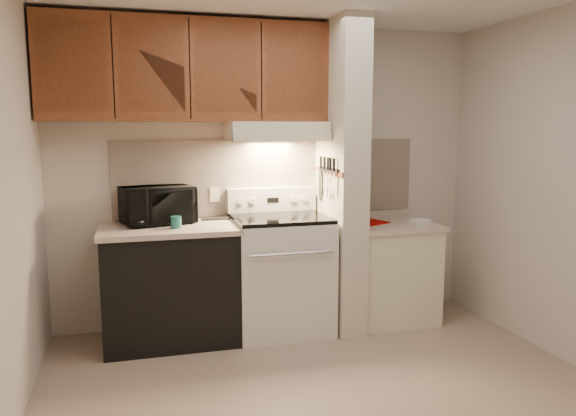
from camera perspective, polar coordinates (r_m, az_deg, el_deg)
name	(u,v)px	position (r m, az deg, el deg)	size (l,w,h in m)	color
floor	(327,393)	(3.73, 4.03, -18.26)	(3.60, 3.60, 0.00)	tan
wall_back	(270,175)	(4.79, -1.85, 3.34)	(3.60, 0.02, 2.50)	beige
backsplash	(270,177)	(4.78, -1.81, 3.15)	(2.60, 0.02, 0.63)	#FFE4CC
range_body	(280,276)	(4.60, -0.77, -6.88)	(0.76, 0.65, 0.92)	silver
oven_window	(291,281)	(4.29, 0.32, -7.44)	(0.50, 0.01, 0.30)	black
oven_handle	(293,254)	(4.20, 0.46, -4.68)	(0.02, 0.02, 0.65)	silver
cooktop	(280,218)	(4.50, -0.78, -1.03)	(0.74, 0.64, 0.03)	black
range_backguard	(272,199)	(4.75, -1.67, 0.88)	(0.76, 0.08, 0.20)	silver
range_display	(273,200)	(4.71, -1.54, 0.82)	(0.10, 0.01, 0.04)	black
range_knob_left_outer	(240,201)	(4.65, -4.88, 0.69)	(0.05, 0.05, 0.02)	silver
range_knob_left_inner	(252,201)	(4.67, -3.68, 0.73)	(0.05, 0.05, 0.02)	silver
range_knob_right_inner	(294,199)	(4.76, 0.57, 0.89)	(0.05, 0.05, 0.02)	silver
range_knob_right_outer	(305,199)	(4.78, 1.72, 0.93)	(0.05, 0.05, 0.02)	silver
dishwasher_front	(170,286)	(4.48, -11.86, -7.80)	(1.00, 0.63, 0.87)	black
left_countertop	(169,229)	(4.38, -12.03, -2.07)	(1.04, 0.67, 0.04)	beige
spoon_rest	(217,219)	(4.61, -7.24, -1.08)	(0.24, 0.08, 0.02)	black
teal_jar	(176,222)	(4.27, -11.30, -1.42)	(0.08, 0.08, 0.09)	#216863
outlet	(215,195)	(4.69, -7.47, 1.33)	(0.08, 0.01, 0.12)	beige
microwave	(158,205)	(4.49, -13.10, 0.29)	(0.53, 0.36, 0.29)	black
partition_pillar	(341,177)	(4.61, 5.38, 3.11)	(0.22, 0.70, 2.50)	beige
pillar_trim	(327,172)	(4.56, 4.02, 3.71)	(0.01, 0.70, 0.04)	brown
knife_strip	(329,170)	(4.51, 4.16, 3.91)	(0.02, 0.42, 0.04)	black
knife_blade_a	(334,184)	(4.37, 4.70, 2.44)	(0.01, 0.04, 0.16)	silver
knife_handle_a	(334,165)	(4.37, 4.68, 4.41)	(0.02, 0.02, 0.10)	black
knife_blade_b	(330,184)	(4.46, 4.29, 2.43)	(0.01, 0.04, 0.18)	silver
knife_handle_b	(330,164)	(4.44, 4.31, 4.48)	(0.02, 0.02, 0.10)	black
knife_blade_c	(327,185)	(4.52, 4.00, 2.39)	(0.01, 0.04, 0.20)	silver
knife_handle_c	(328,164)	(4.49, 4.08, 4.53)	(0.02, 0.02, 0.10)	black
knife_blade_d	(324,181)	(4.59, 3.69, 2.73)	(0.01, 0.04, 0.16)	silver
knife_handle_d	(325,163)	(4.57, 3.73, 4.60)	(0.02, 0.02, 0.10)	black
knife_blade_e	(320,181)	(4.68, 3.31, 2.72)	(0.01, 0.04, 0.18)	silver
knife_handle_e	(321,162)	(4.66, 3.37, 4.67)	(0.02, 0.02, 0.10)	black
oven_mitt	(319,183)	(4.73, 3.13, 2.56)	(0.03, 0.09, 0.22)	gray
right_cab_base	(389,274)	(4.94, 10.27, -6.61)	(0.70, 0.60, 0.81)	beige
right_countertop	(391,225)	(4.85, 10.40, -1.74)	(0.74, 0.64, 0.04)	beige
red_folder	(366,221)	(4.86, 7.98, -1.36)	(0.24, 0.33, 0.01)	#9D0300
white_box	(420,221)	(4.85, 13.26, -1.33)	(0.15, 0.10, 0.04)	white
range_hood	(276,131)	(4.56, -1.21, 7.81)	(0.78, 0.44, 0.15)	beige
hood_lip	(283,137)	(4.36, -0.51, 7.19)	(0.78, 0.04, 0.06)	beige
upper_cabinets	(188,71)	(4.50, -10.16, 13.54)	(2.18, 0.33, 0.77)	brown
cab_door_a	(72,66)	(4.34, -21.06, 13.33)	(0.46, 0.01, 0.63)	brown
cab_gap_a	(113,67)	(4.32, -17.36, 13.52)	(0.01, 0.01, 0.73)	black
cab_door_b	(152,68)	(4.32, -13.65, 13.66)	(0.46, 0.01, 0.63)	brown
cab_gap_b	(190,69)	(4.34, -9.95, 13.74)	(0.01, 0.01, 0.73)	black
cab_door_c	(226,70)	(4.38, -6.30, 13.77)	(0.46, 0.01, 0.63)	brown
cab_gap_c	(261,71)	(4.43, -2.71, 13.74)	(0.01, 0.01, 0.73)	black
cab_door_d	(296,72)	(4.50, 0.77, 13.67)	(0.46, 0.01, 0.63)	brown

